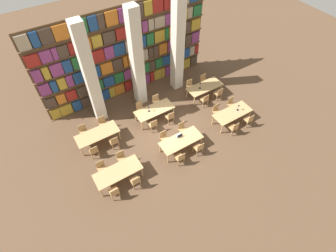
% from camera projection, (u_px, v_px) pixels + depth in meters
% --- Properties ---
extents(ground_plane, '(40.00, 40.00, 0.00)m').
position_uv_depth(ground_plane, '(167.00, 132.00, 14.82)').
color(ground_plane, brown).
extents(bookshelf_bank, '(10.58, 0.35, 5.50)m').
position_uv_depth(bookshelf_bank, '(127.00, 53.00, 15.22)').
color(bookshelf_bank, brown).
rests_on(bookshelf_bank, ground_plane).
extents(pillar_left, '(0.60, 0.60, 6.00)m').
position_uv_depth(pillar_left, '(90.00, 76.00, 13.34)').
color(pillar_left, silver).
rests_on(pillar_left, ground_plane).
extents(pillar_center, '(0.60, 0.60, 6.00)m').
position_uv_depth(pillar_center, '(137.00, 60.00, 14.26)').
color(pillar_center, silver).
rests_on(pillar_center, ground_plane).
extents(pillar_right, '(0.60, 0.60, 6.00)m').
position_uv_depth(pillar_right, '(178.00, 46.00, 15.19)').
color(pillar_right, silver).
rests_on(pillar_right, ground_plane).
extents(reading_table_0, '(2.27, 0.94, 0.73)m').
position_uv_depth(reading_table_0, '(118.00, 172.00, 12.35)').
color(reading_table_0, tan).
rests_on(reading_table_0, ground_plane).
extents(chair_0, '(0.42, 0.40, 0.89)m').
position_uv_depth(chair_0, '(114.00, 192.00, 11.87)').
color(chair_0, tan).
rests_on(chair_0, ground_plane).
extents(chair_1, '(0.42, 0.40, 0.89)m').
position_uv_depth(chair_1, '(101.00, 168.00, 12.71)').
color(chair_1, tan).
rests_on(chair_1, ground_plane).
extents(chair_2, '(0.42, 0.40, 0.89)m').
position_uv_depth(chair_2, '(136.00, 181.00, 12.25)').
color(chair_2, tan).
rests_on(chair_2, ground_plane).
extents(chair_3, '(0.42, 0.40, 0.89)m').
position_uv_depth(chair_3, '(122.00, 158.00, 13.09)').
color(chair_3, tan).
rests_on(chair_3, ground_plane).
extents(reading_table_1, '(2.27, 0.94, 0.73)m').
position_uv_depth(reading_table_1, '(181.00, 141.00, 13.58)').
color(reading_table_1, tan).
rests_on(reading_table_1, ground_plane).
extents(chair_4, '(0.42, 0.40, 0.89)m').
position_uv_depth(chair_4, '(180.00, 158.00, 13.10)').
color(chair_4, tan).
rests_on(chair_4, ground_plane).
extents(chair_5, '(0.42, 0.40, 0.89)m').
position_uv_depth(chair_5, '(164.00, 138.00, 13.94)').
color(chair_5, tan).
rests_on(chair_5, ground_plane).
extents(chair_6, '(0.42, 0.40, 0.89)m').
position_uv_depth(chair_6, '(199.00, 148.00, 13.51)').
color(chair_6, tan).
rests_on(chair_6, ground_plane).
extents(chair_7, '(0.42, 0.40, 0.89)m').
position_uv_depth(chair_7, '(182.00, 129.00, 14.34)').
color(chair_7, tan).
rests_on(chair_7, ground_plane).
extents(laptop, '(0.32, 0.22, 0.21)m').
position_uv_depth(laptop, '(179.00, 135.00, 13.67)').
color(laptop, silver).
rests_on(laptop, reading_table_1).
extents(reading_table_2, '(2.27, 0.94, 0.73)m').
position_uv_depth(reading_table_2, '(232.00, 113.00, 14.87)').
color(reading_table_2, tan).
rests_on(reading_table_2, ground_plane).
extents(chair_8, '(0.42, 0.40, 0.89)m').
position_uv_depth(chair_8, '(234.00, 128.00, 14.40)').
color(chair_8, tan).
rests_on(chair_8, ground_plane).
extents(chair_9, '(0.42, 0.40, 0.89)m').
position_uv_depth(chair_9, '(216.00, 111.00, 15.24)').
color(chair_9, tan).
rests_on(chair_9, ground_plane).
extents(chair_10, '(0.42, 0.40, 0.89)m').
position_uv_depth(chair_10, '(249.00, 120.00, 14.79)').
color(chair_10, tan).
rests_on(chair_10, ground_plane).
extents(chair_11, '(0.42, 0.40, 0.89)m').
position_uv_depth(chair_11, '(231.00, 104.00, 15.62)').
color(chair_11, tan).
rests_on(chair_11, ground_plane).
extents(desk_lamp_0, '(0.14, 0.14, 0.42)m').
position_uv_depth(desk_lamp_0, '(239.00, 107.00, 14.73)').
color(desk_lamp_0, '#232328').
rests_on(desk_lamp_0, reading_table_2).
extents(reading_table_3, '(2.27, 0.94, 0.73)m').
position_uv_depth(reading_table_3, '(97.00, 135.00, 13.85)').
color(reading_table_3, tan).
rests_on(reading_table_3, ground_plane).
extents(chair_12, '(0.42, 0.40, 0.89)m').
position_uv_depth(chair_12, '(94.00, 151.00, 13.38)').
color(chair_12, tan).
rests_on(chair_12, ground_plane).
extents(chair_13, '(0.42, 0.40, 0.89)m').
position_uv_depth(chair_13, '(84.00, 131.00, 14.22)').
color(chair_13, tan).
rests_on(chair_13, ground_plane).
extents(chair_14, '(0.42, 0.40, 0.89)m').
position_uv_depth(chair_14, '(114.00, 141.00, 13.77)').
color(chair_14, tan).
rests_on(chair_14, ground_plane).
extents(chair_15, '(0.42, 0.40, 0.89)m').
position_uv_depth(chair_15, '(103.00, 123.00, 14.61)').
color(chair_15, tan).
rests_on(chair_15, ground_plane).
extents(reading_table_4, '(2.27, 0.94, 0.73)m').
position_uv_depth(reading_table_4, '(154.00, 110.00, 15.02)').
color(reading_table_4, tan).
rests_on(reading_table_4, ground_plane).
extents(chair_16, '(0.42, 0.40, 0.89)m').
position_uv_depth(chair_16, '(153.00, 125.00, 14.55)').
color(chair_16, tan).
rests_on(chair_16, ground_plane).
extents(chair_17, '(0.42, 0.40, 0.89)m').
position_uv_depth(chair_17, '(140.00, 108.00, 15.39)').
color(chair_17, tan).
rests_on(chair_17, ground_plane).
extents(chair_18, '(0.42, 0.40, 0.89)m').
position_uv_depth(chair_18, '(170.00, 117.00, 14.94)').
color(chair_18, tan).
rests_on(chair_18, ground_plane).
extents(chair_19, '(0.42, 0.40, 0.89)m').
position_uv_depth(chair_19, '(157.00, 101.00, 15.78)').
color(chair_19, tan).
rests_on(chair_19, ground_plane).
extents(desk_lamp_1, '(0.14, 0.14, 0.41)m').
position_uv_depth(desk_lamp_1, '(149.00, 108.00, 14.68)').
color(desk_lamp_1, '#232328').
rests_on(desk_lamp_1, reading_table_4).
extents(reading_table_5, '(2.27, 0.94, 0.73)m').
position_uv_depth(reading_table_5, '(205.00, 87.00, 16.34)').
color(reading_table_5, tan).
rests_on(reading_table_5, ground_plane).
extents(chair_20, '(0.42, 0.40, 0.89)m').
position_uv_depth(chair_20, '(205.00, 100.00, 15.86)').
color(chair_20, tan).
rests_on(chair_20, ground_plane).
extents(chair_21, '(0.42, 0.40, 0.89)m').
position_uv_depth(chair_21, '(190.00, 86.00, 16.70)').
color(chair_21, tan).
rests_on(chair_21, ground_plane).
extents(chair_22, '(0.42, 0.40, 0.89)m').
position_uv_depth(chair_22, '(219.00, 93.00, 16.24)').
color(chair_22, tan).
rests_on(chair_22, ground_plane).
extents(chair_23, '(0.42, 0.40, 0.89)m').
position_uv_depth(chair_23, '(204.00, 80.00, 17.08)').
color(chair_23, tan).
rests_on(chair_23, ground_plane).
extents(desk_lamp_2, '(0.14, 0.14, 0.46)m').
position_uv_depth(desk_lamp_2, '(200.00, 84.00, 15.94)').
color(desk_lamp_2, '#232328').
rests_on(desk_lamp_2, reading_table_5).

